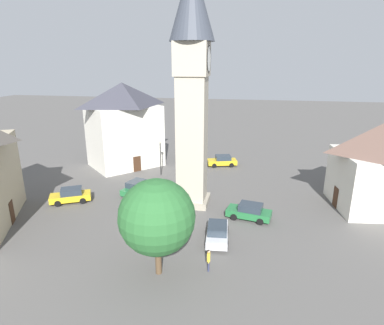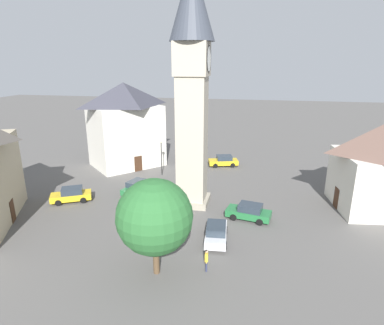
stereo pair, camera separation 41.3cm
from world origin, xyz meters
The scene contains 12 objects.
ground_plane centered at (0.00, 0.00, 0.00)m, with size 200.00×200.00×0.00m, color #565451.
clock_tower centered at (0.00, 0.00, 13.51)m, with size 4.19×4.19×23.06m.
car_blue_kerb centered at (1.39, 6.54, 0.76)m, with size 4.44×2.82×1.53m.
car_silver_kerb centered at (-6.99, -3.44, 0.76)m, with size 4.25×2.05×1.53m.
car_red_corner centered at (13.32, -1.90, 0.76)m, with size 2.74×4.43×1.53m.
car_white_side centered at (-2.58, -5.98, 0.76)m, with size 2.48×4.38×1.53m.
car_black_far centered at (-2.14, 12.66, 0.76)m, with size 3.39×4.44×1.53m.
pedestrian centered at (-11.18, -3.28, 1.01)m, with size 0.56×0.25×1.69m.
tree centered at (-12.08, 0.13, 4.36)m, with size 5.19×5.19×6.96m.
building_shop_left centered at (11.19, 11.72, 5.92)m, with size 11.82×11.76×11.61m.
building_terrace_right centered at (2.27, -18.40, 4.56)m, with size 8.39×8.92×8.91m.
lamp_post centered at (7.94, 5.64, 3.14)m, with size 0.36×0.36×4.65m.
Camera 1 is at (-30.75, -5.75, 14.23)m, focal length 30.21 mm.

